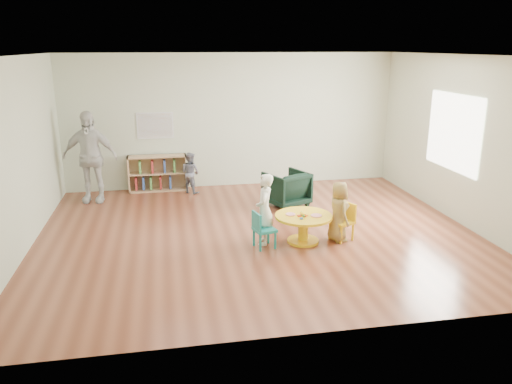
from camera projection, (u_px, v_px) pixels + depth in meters
room at (259, 117)px, 7.59m from camera, size 7.10×7.00×2.80m
activity_table at (303, 223)px, 7.68m from camera, size 0.88×0.88×0.49m
kid_chair_left at (262, 229)px, 7.45m from camera, size 0.37×0.37×0.57m
kid_chair_right at (344, 220)px, 7.79m from camera, size 0.42×0.42×0.59m
bookshelf at (157, 173)px, 10.43m from camera, size 1.20×0.30×0.75m
alphabet_poster at (155, 126)px, 10.27m from camera, size 0.74×0.01×0.54m
armchair at (287, 189)px, 9.45m from camera, size 0.94×0.95×0.66m
child_left at (264, 209)px, 7.56m from camera, size 0.37×0.46×1.10m
child_right at (339, 212)px, 7.69m from camera, size 0.36×0.50×0.95m
toddler at (190, 173)px, 10.24m from camera, size 0.52×0.51×0.85m
adult_caretaker at (90, 157)px, 9.55m from camera, size 1.09×0.59×1.77m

